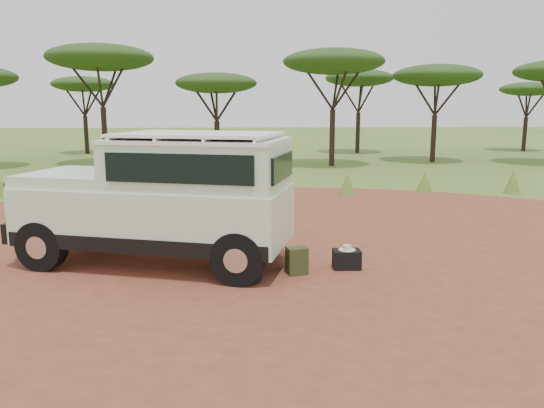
{
  "coord_description": "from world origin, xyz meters",
  "views": [
    {
      "loc": [
        -0.58,
        -9.79,
        3.08
      ],
      "look_at": [
        0.0,
        1.48,
        1.0
      ],
      "focal_mm": 35.0,
      "sensor_mm": 36.0,
      "label": 1
    }
  ],
  "objects_px": {
    "backpack_navy": "(247,258)",
    "duffel_navy": "(295,259)",
    "backpack_black": "(240,260)",
    "backpack_olive": "(297,261)",
    "hard_case": "(347,259)",
    "safari_vehicle": "(164,202)",
    "walking_staff": "(198,220)"
  },
  "relations": [
    {
      "from": "duffel_navy",
      "to": "hard_case",
      "type": "height_order",
      "value": "duffel_navy"
    },
    {
      "from": "hard_case",
      "to": "backpack_navy",
      "type": "bearing_deg",
      "value": -173.16
    },
    {
      "from": "safari_vehicle",
      "to": "duffel_navy",
      "type": "distance_m",
      "value": 2.78
    },
    {
      "from": "walking_staff",
      "to": "backpack_navy",
      "type": "height_order",
      "value": "walking_staff"
    },
    {
      "from": "backpack_black",
      "to": "backpack_navy",
      "type": "distance_m",
      "value": 0.13
    },
    {
      "from": "hard_case",
      "to": "backpack_olive",
      "type": "bearing_deg",
      "value": -161.4
    },
    {
      "from": "backpack_navy",
      "to": "hard_case",
      "type": "bearing_deg",
      "value": 0.75
    },
    {
      "from": "walking_staff",
      "to": "backpack_black",
      "type": "distance_m",
      "value": 1.84
    },
    {
      "from": "backpack_black",
      "to": "hard_case",
      "type": "relative_size",
      "value": 0.96
    },
    {
      "from": "walking_staff",
      "to": "backpack_black",
      "type": "height_order",
      "value": "walking_staff"
    },
    {
      "from": "backpack_black",
      "to": "backpack_navy",
      "type": "bearing_deg",
      "value": -20.26
    },
    {
      "from": "walking_staff",
      "to": "backpack_olive",
      "type": "height_order",
      "value": "walking_staff"
    },
    {
      "from": "backpack_navy",
      "to": "duffel_navy",
      "type": "bearing_deg",
      "value": 7.74
    },
    {
      "from": "safari_vehicle",
      "to": "backpack_black",
      "type": "distance_m",
      "value": 1.92
    },
    {
      "from": "walking_staff",
      "to": "hard_case",
      "type": "height_order",
      "value": "walking_staff"
    },
    {
      "from": "walking_staff",
      "to": "backpack_black",
      "type": "relative_size",
      "value": 2.99
    },
    {
      "from": "walking_staff",
      "to": "duffel_navy",
      "type": "distance_m",
      "value": 2.42
    },
    {
      "from": "duffel_navy",
      "to": "backpack_olive",
      "type": "bearing_deg",
      "value": -87.28
    },
    {
      "from": "backpack_black",
      "to": "backpack_olive",
      "type": "height_order",
      "value": "backpack_olive"
    },
    {
      "from": "backpack_black",
      "to": "hard_case",
      "type": "height_order",
      "value": "backpack_black"
    },
    {
      "from": "safari_vehicle",
      "to": "hard_case",
      "type": "distance_m",
      "value": 3.72
    },
    {
      "from": "backpack_olive",
      "to": "hard_case",
      "type": "height_order",
      "value": "backpack_olive"
    },
    {
      "from": "safari_vehicle",
      "to": "hard_case",
      "type": "relative_size",
      "value": 10.87
    },
    {
      "from": "backpack_olive",
      "to": "duffel_navy",
      "type": "relative_size",
      "value": 1.25
    },
    {
      "from": "walking_staff",
      "to": "hard_case",
      "type": "relative_size",
      "value": 2.87
    },
    {
      "from": "backpack_black",
      "to": "backpack_olive",
      "type": "xyz_separation_m",
      "value": [
        1.05,
        -0.13,
        0.01
      ]
    },
    {
      "from": "safari_vehicle",
      "to": "duffel_navy",
      "type": "height_order",
      "value": "safari_vehicle"
    },
    {
      "from": "backpack_olive",
      "to": "duffel_navy",
      "type": "xyz_separation_m",
      "value": [
        -0.01,
        0.33,
        -0.05
      ]
    },
    {
      "from": "backpack_olive",
      "to": "duffel_navy",
      "type": "distance_m",
      "value": 0.33
    },
    {
      "from": "backpack_olive",
      "to": "hard_case",
      "type": "relative_size",
      "value": 0.99
    },
    {
      "from": "walking_staff",
      "to": "backpack_navy",
      "type": "distance_m",
      "value": 1.89
    },
    {
      "from": "safari_vehicle",
      "to": "backpack_navy",
      "type": "height_order",
      "value": "safari_vehicle"
    }
  ]
}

